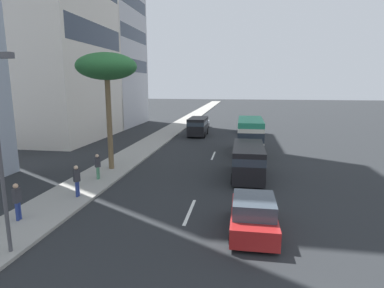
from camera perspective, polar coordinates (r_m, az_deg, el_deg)
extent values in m
plane|color=#26282B|center=(34.59, 4.96, 0.39)|extent=(198.00, 198.00, 0.00)
cube|color=#9E9B93|center=(35.78, -6.40, 0.83)|extent=(162.00, 3.14, 0.15)
cube|color=silver|center=(15.96, -0.41, -12.21)|extent=(3.20, 0.16, 0.01)
cube|color=silver|center=(27.92, 3.91, -2.11)|extent=(3.20, 0.16, 0.01)
cube|color=silver|center=(29.00, 10.49, 1.14)|extent=(6.34, 2.16, 2.45)
cube|color=#268C66|center=(28.79, 10.59, 4.01)|extent=(6.34, 2.16, 0.47)
cube|color=#28333D|center=(28.93, 10.53, 2.06)|extent=(6.35, 2.16, 0.82)
cylinder|color=black|center=(30.99, 8.47, -0.13)|extent=(0.84, 0.26, 0.84)
cylinder|color=black|center=(31.03, 12.25, -0.24)|extent=(0.84, 0.26, 0.84)
cylinder|color=black|center=(27.38, 8.35, -1.57)|extent=(0.84, 0.26, 0.84)
cylinder|color=black|center=(27.44, 12.64, -1.70)|extent=(0.84, 0.26, 0.84)
cube|color=#1E478C|center=(41.93, 10.18, 2.90)|extent=(4.80, 1.82, 0.81)
cube|color=#38424C|center=(41.60, 10.22, 3.86)|extent=(2.64, 1.68, 0.67)
cylinder|color=black|center=(43.43, 9.03, 2.85)|extent=(0.64, 0.22, 0.64)
cylinder|color=black|center=(43.46, 11.24, 2.79)|extent=(0.64, 0.22, 0.64)
cylinder|color=black|center=(40.49, 9.01, 2.28)|extent=(0.64, 0.22, 0.64)
cylinder|color=black|center=(40.52, 11.38, 2.21)|extent=(0.64, 0.22, 0.64)
cube|color=#A51E1E|center=(14.05, 11.07, -13.24)|extent=(4.05, 1.88, 0.78)
cube|color=#38424C|center=(13.59, 11.20, -10.86)|extent=(2.23, 1.73, 0.64)
cylinder|color=black|center=(15.30, 7.59, -12.08)|extent=(0.64, 0.22, 0.64)
cylinder|color=black|center=(15.36, 14.18, -12.22)|extent=(0.64, 0.22, 0.64)
cylinder|color=black|center=(13.02, 7.24, -16.37)|extent=(0.64, 0.22, 0.64)
cylinder|color=black|center=(13.09, 15.13, -16.50)|extent=(0.64, 0.22, 0.64)
cube|color=silver|center=(45.01, 1.77, 3.59)|extent=(4.24, 1.77, 0.80)
cube|color=#38424C|center=(45.13, 1.81, 4.53)|extent=(2.33, 1.63, 0.65)
cylinder|color=black|center=(43.65, 2.61, 3.02)|extent=(0.64, 0.22, 0.64)
cylinder|color=black|center=(43.87, 0.49, 3.07)|extent=(0.64, 0.22, 0.64)
cylinder|color=black|center=(46.24, 2.98, 3.45)|extent=(0.64, 0.22, 0.64)
cylinder|color=black|center=(46.44, 0.98, 3.50)|extent=(0.64, 0.22, 0.64)
cube|color=black|center=(38.49, 1.09, 3.30)|extent=(4.62, 2.02, 2.01)
cube|color=#2D3842|center=(38.43, 1.09, 3.96)|extent=(4.63, 2.03, 0.48)
cylinder|color=black|center=(37.12, 2.25, 1.70)|extent=(0.72, 0.24, 0.72)
cylinder|color=black|center=(37.40, -0.68, 1.78)|extent=(0.72, 0.24, 0.72)
cylinder|color=black|center=(39.85, 2.73, 2.32)|extent=(0.72, 0.24, 0.72)
cylinder|color=black|center=(40.10, 0.00, 2.39)|extent=(0.72, 0.24, 0.72)
cube|color=black|center=(21.38, 10.20, -2.94)|extent=(5.33, 1.99, 2.04)
cube|color=#2D3842|center=(21.28, 10.24, -1.77)|extent=(5.35, 1.99, 0.49)
cylinder|color=black|center=(23.14, 7.72, -4.01)|extent=(0.72, 0.24, 0.72)
cylinder|color=black|center=(23.18, 12.41, -4.14)|extent=(0.72, 0.24, 0.72)
cylinder|color=black|center=(20.07, 7.47, -6.33)|extent=(0.72, 0.24, 0.72)
cylinder|color=black|center=(20.11, 12.89, -6.48)|extent=(0.72, 0.24, 0.72)
cylinder|color=#4C8C66|center=(21.34, -16.81, -5.12)|extent=(0.14, 0.14, 0.81)
cylinder|color=#4C8C66|center=(21.48, -16.63, -5.01)|extent=(0.14, 0.14, 0.81)
cube|color=#333338|center=(21.23, -16.82, -3.19)|extent=(0.39, 0.37, 0.64)
sphere|color=beige|center=(21.13, -16.89, -2.07)|extent=(0.22, 0.22, 0.22)
cylinder|color=navy|center=(18.46, -20.24, -7.76)|extent=(0.14, 0.14, 0.85)
cylinder|color=navy|center=(18.59, -19.99, -7.61)|extent=(0.14, 0.14, 0.85)
cube|color=#333338|center=(18.31, -20.27, -5.41)|extent=(0.39, 0.36, 0.68)
sphere|color=beige|center=(18.19, -20.36, -4.04)|extent=(0.23, 0.23, 0.23)
cylinder|color=navy|center=(16.52, -29.23, -10.72)|extent=(0.14, 0.14, 0.84)
cylinder|color=navy|center=(16.63, -28.88, -10.54)|extent=(0.14, 0.14, 0.84)
cube|color=#333338|center=(16.33, -29.30, -8.16)|extent=(0.34, 0.24, 0.67)
sphere|color=tan|center=(16.20, -29.44, -6.67)|extent=(0.23, 0.23, 0.23)
cylinder|color=brown|center=(23.27, -14.80, 3.68)|extent=(0.37, 0.37, 6.69)
ellipsoid|color=#2D7238|center=(23.14, -15.29, 13.48)|extent=(4.18, 4.18, 1.88)
cylinder|color=#4C4C51|center=(12.87, -31.59, -2.05)|extent=(0.14, 0.14, 7.18)
cube|color=#4C4C51|center=(12.37, -31.57, 13.58)|extent=(0.24, 0.90, 0.20)
cube|color=#2D3847|center=(37.53, -17.03, 18.48)|extent=(12.67, 0.08, 2.40)
cube|color=#2D3847|center=(48.82, -10.25, 13.82)|extent=(10.96, 0.08, 1.86)
cube|color=#2D3847|center=(49.26, -10.43, 19.01)|extent=(10.96, 0.08, 1.86)
cube|color=#2D3847|center=(50.11, -10.62, 24.06)|extent=(10.96, 0.08, 1.86)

